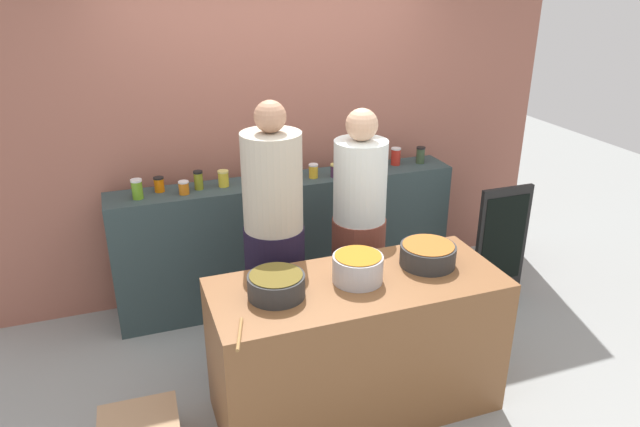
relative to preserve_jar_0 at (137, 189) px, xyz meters
The scene contains 24 objects.
ground 1.89m from the preserve_jar_0, 44.01° to the right, with size 12.00×12.00×0.00m, color #939694.
storefront_wall 1.23m from the preserve_jar_0, 19.15° to the left, with size 4.80×0.12×3.00m, color #9E5F4E.
display_shelf 1.25m from the preserve_jar_0, ahead, with size 2.70×0.36×1.04m, color #304243.
prep_table 1.88m from the preserve_jar_0, 51.06° to the right, with size 1.70×0.70×0.89m, color brown.
preserve_jar_0 is the anchor object (origin of this frame).
preserve_jar_1 0.18m from the preserve_jar_0, 29.84° to the left, with size 0.08×0.08×0.11m.
preserve_jar_2 0.32m from the preserve_jar_0, ahead, with size 0.08×0.08×0.10m.
preserve_jar_3 0.44m from the preserve_jar_0, ahead, with size 0.07×0.07×0.14m.
preserve_jar_4 0.62m from the preserve_jar_0, ahead, with size 0.08×0.08×0.12m.
preserve_jar_5 0.90m from the preserve_jar_0, ahead, with size 0.08×0.08×0.11m.
preserve_jar_6 1.13m from the preserve_jar_0, ahead, with size 0.09×0.09×0.11m.
preserve_jar_7 1.31m from the preserve_jar_0, ahead, with size 0.07×0.07×0.11m.
preserve_jar_8 1.47m from the preserve_jar_0, ahead, with size 0.08×0.08×0.10m.
preserve_jar_9 1.67m from the preserve_jar_0, ahead, with size 0.07×0.07×0.13m.
preserve_jar_10 1.85m from the preserve_jar_0, ahead, with size 0.07×0.07×0.11m.
preserve_jar_11 2.05m from the preserve_jar_0, ahead, with size 0.08×0.08×0.14m.
preserve_jar_12 2.26m from the preserve_jar_0, ahead, with size 0.07×0.07×0.14m.
cooking_pot_left 1.50m from the preserve_jar_0, 65.36° to the right, with size 0.32×0.32×0.13m.
cooking_pot_center 1.75m from the preserve_jar_0, 50.86° to the right, with size 0.29×0.29×0.16m.
cooking_pot_right 2.06m from the preserve_jar_0, 39.71° to the right, with size 0.34×0.34×0.13m.
wooden_spoon 1.71m from the preserve_jar_0, 78.13° to the right, with size 0.02×0.02×0.27m, color #9E703D.
cook_with_tongs 1.12m from the preserve_jar_0, 44.10° to the right, with size 0.39×0.39×1.83m.
cook_in_cap 1.59m from the preserve_jar_0, 23.31° to the right, with size 0.38×0.38×1.70m.
chalkboard_sign 2.84m from the preserve_jar_0, 11.20° to the right, with size 0.46×0.05×0.97m.
Camera 1 is at (-1.20, -2.98, 2.55)m, focal length 32.94 mm.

